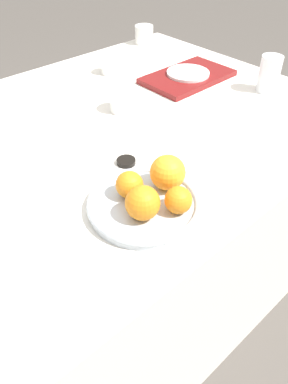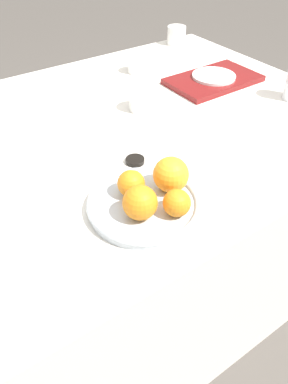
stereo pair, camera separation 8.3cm
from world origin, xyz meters
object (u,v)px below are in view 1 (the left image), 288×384
serving_tray (188,77)px  cup_3 (111,65)px  orange_0 (129,185)px  side_plate (188,73)px  soy_dish (126,162)px  orange_2 (168,172)px  water_glass (269,74)px  fruit_platter (144,204)px  orange_3 (178,200)px  orange_1 (143,203)px  cup_1 (144,35)px  cup_2 (122,100)px

serving_tray → cup_3: cup_3 is taller
orange_0 → serving_tray: orange_0 is taller
side_plate → soy_dish: bearing=-153.8°
orange_2 → water_glass: 0.68m
fruit_platter → serving_tray: (0.60, 0.42, -0.00)m
side_plate → orange_3: bearing=-139.2°
fruit_platter → orange_1: 0.06m
orange_3 → water_glass: bearing=18.6°
orange_1 → water_glass: bearing=14.3°
cup_1 → cup_3: cup_1 is taller
cup_1 → water_glass: bearing=-91.1°
cup_2 → orange_0: bearing=-127.6°
fruit_platter → soy_dish: size_ratio=5.16×
orange_0 → cup_2: 0.45m
side_plate → cup_2: (-0.34, -0.02, 0.01)m
cup_1 → orange_0: bearing=-134.0°
fruit_platter → orange_2: (0.08, 0.01, 0.05)m
cup_2 → side_plate: bearing=3.8°
cup_1 → cup_3: size_ratio=1.09×
cup_2 → orange_1: bearing=-124.9°
cup_1 → cup_3: (-0.32, -0.16, -0.01)m
orange_2 → soy_dish: (0.00, 0.16, -0.05)m
water_glass → side_plate: size_ratio=0.78×
fruit_platter → side_plate: size_ratio=1.65×
orange_3 → cup_3: (0.39, 0.73, -0.02)m
cup_1 → fruit_platter: bearing=-132.3°
cup_2 → serving_tray: bearing=3.8°
orange_1 → side_plate: bearing=35.3°
orange_3 → cup_1: orange_3 is taller
side_plate → soy_dish: size_ratio=3.13×
serving_tray → soy_dish: (-0.52, -0.26, -0.00)m
fruit_platter → soy_dish: fruit_platter is taller
water_glass → cup_3: (-0.31, 0.49, -0.03)m
orange_0 → cup_1: 1.09m
orange_2 → side_plate: (0.52, 0.41, -0.03)m
fruit_platter → cup_2: size_ratio=3.24×
cup_1 → soy_dish: cup_1 is taller
orange_2 → orange_3: bearing=-119.1°
orange_2 → cup_3: orange_2 is taller
water_glass → cup_2: bearing=153.9°
orange_0 → orange_1: (-0.02, -0.07, 0.01)m
water_glass → side_plate: bearing=117.9°
cup_3 → water_glass: bearing=-57.9°
serving_tray → cup_3: 0.30m
orange_0 → water_glass: 0.75m
fruit_platter → orange_3: (0.04, -0.07, 0.04)m
water_glass → fruit_platter: bearing=-167.3°
orange_0 → cup_3: bearing=54.9°
orange_0 → side_plate: size_ratio=0.40×
side_plate → orange_1: bearing=-144.7°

